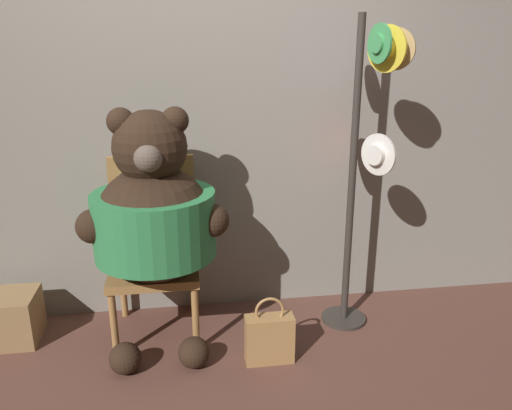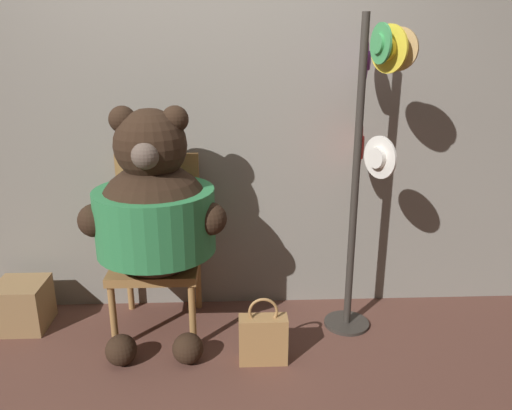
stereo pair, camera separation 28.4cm
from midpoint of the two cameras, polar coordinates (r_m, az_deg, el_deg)
ground_plane at (r=2.88m, az=-8.35°, el=-18.08°), size 14.00×14.00×0.00m
wall_back at (r=3.13m, az=-9.50°, el=9.68°), size 8.00×0.10×2.50m
chair at (r=3.09m, az=-14.16°, el=-4.46°), size 0.51×0.52×1.05m
teddy_bear at (r=2.83m, az=-14.40°, el=-1.32°), size 0.81×0.72×1.38m
hat_display_rack at (r=2.88m, az=9.43°, el=6.31°), size 0.36×0.54×1.84m
handbag_on_ground at (r=2.83m, az=-1.43°, el=-14.99°), size 0.27×0.11×0.39m
wooden_crate at (r=3.40m, az=-28.35°, el=-11.33°), size 0.30×0.30×0.30m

